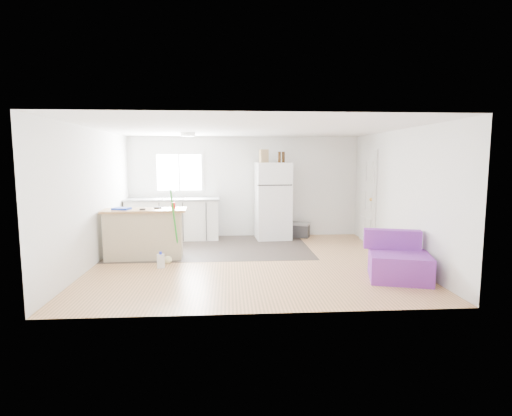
# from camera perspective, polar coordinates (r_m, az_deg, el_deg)

# --- Properties ---
(room) EXTENTS (5.51, 5.01, 2.41)m
(room) POSITION_cam_1_polar(r_m,az_deg,el_deg) (7.16, -0.89, 1.69)
(room) COLOR olive
(room) RESTS_ON ground
(vinyl_zone) EXTENTS (4.05, 2.50, 0.00)m
(vinyl_zone) POSITION_cam_1_polar(r_m,az_deg,el_deg) (8.58, -6.18, -5.57)
(vinyl_zone) COLOR #2D2621
(vinyl_zone) RESTS_ON floor
(window) EXTENTS (1.18, 0.06, 0.98)m
(window) POSITION_cam_1_polar(r_m,az_deg,el_deg) (9.69, -10.91, 5.01)
(window) COLOR white
(window) RESTS_ON back_wall
(interior_door) EXTENTS (0.11, 0.92, 2.10)m
(interior_door) POSITION_cam_1_polar(r_m,az_deg,el_deg) (9.25, 15.70, 1.48)
(interior_door) COLOR white
(interior_door) RESTS_ON right_wall
(ceiling_fixture) EXTENTS (0.30, 0.30, 0.07)m
(ceiling_fixture) POSITION_cam_1_polar(r_m,az_deg,el_deg) (8.38, -9.70, 10.30)
(ceiling_fixture) COLOR white
(ceiling_fixture) RESTS_ON ceiling
(kitchen_cabinets) EXTENTS (2.17, 0.73, 1.25)m
(kitchen_cabinets) POSITION_cam_1_polar(r_m,az_deg,el_deg) (9.48, -11.75, -1.49)
(kitchen_cabinets) COLOR white
(kitchen_cabinets) RESTS_ON floor
(peninsula) EXTENTS (1.55, 0.66, 0.94)m
(peninsula) POSITION_cam_1_polar(r_m,az_deg,el_deg) (7.78, -15.68, -3.55)
(peninsula) COLOR beige
(peninsula) RESTS_ON floor
(refrigerator) EXTENTS (0.83, 0.80, 1.78)m
(refrigerator) POSITION_cam_1_polar(r_m,az_deg,el_deg) (9.34, 2.43, 1.02)
(refrigerator) COLOR white
(refrigerator) RESTS_ON floor
(cooler) EXTENTS (0.55, 0.47, 0.35)m
(cooler) POSITION_cam_1_polar(r_m,az_deg,el_deg) (9.66, 6.27, -3.09)
(cooler) COLOR #303032
(cooler) RESTS_ON floor
(purple_seat) EXTENTS (1.08, 1.06, 0.73)m
(purple_seat) POSITION_cam_1_polar(r_m,az_deg,el_deg) (6.67, 19.63, -7.25)
(purple_seat) COLOR purple
(purple_seat) RESTS_ON floor
(cleaner_jug) EXTENTS (0.14, 0.12, 0.29)m
(cleaner_jug) POSITION_cam_1_polar(r_m,az_deg,el_deg) (7.11, -13.45, -7.35)
(cleaner_jug) COLOR silver
(cleaner_jug) RESTS_ON floor
(mop) EXTENTS (0.26, 0.37, 1.34)m
(mop) POSITION_cam_1_polar(r_m,az_deg,el_deg) (7.38, -12.22, -5.94)
(mop) COLOR green
(mop) RESTS_ON floor
(red_cup) EXTENTS (0.08, 0.08, 0.12)m
(red_cup) POSITION_cam_1_polar(r_m,az_deg,el_deg) (7.66, -11.74, 0.36)
(red_cup) COLOR red
(red_cup) RESTS_ON peninsula
(blue_tray) EXTENTS (0.34, 0.28, 0.04)m
(blue_tray) POSITION_cam_1_polar(r_m,az_deg,el_deg) (7.77, -18.66, -0.09)
(blue_tray) COLOR #132FB3
(blue_tray) RESTS_ON peninsula
(tool_a) EXTENTS (0.15, 0.10, 0.03)m
(tool_a) POSITION_cam_1_polar(r_m,az_deg,el_deg) (7.75, -13.86, 0.04)
(tool_a) COLOR black
(tool_a) RESTS_ON peninsula
(tool_b) EXTENTS (0.11, 0.08, 0.03)m
(tool_b) POSITION_cam_1_polar(r_m,az_deg,el_deg) (7.61, -15.92, -0.17)
(tool_b) COLOR black
(tool_b) RESTS_ON peninsula
(cardboard_box) EXTENTS (0.22, 0.17, 0.30)m
(cardboard_box) POSITION_cam_1_polar(r_m,az_deg,el_deg) (9.25, 1.13, 7.43)
(cardboard_box) COLOR #9E885A
(cardboard_box) RESTS_ON refrigerator
(bottle_left) EXTENTS (0.08, 0.08, 0.25)m
(bottle_left) POSITION_cam_1_polar(r_m,az_deg,el_deg) (9.20, 3.35, 7.27)
(bottle_left) COLOR #381F0A
(bottle_left) RESTS_ON refrigerator
(bottle_right) EXTENTS (0.09, 0.09, 0.25)m
(bottle_right) POSITION_cam_1_polar(r_m,az_deg,el_deg) (9.28, 3.93, 7.26)
(bottle_right) COLOR #381F0A
(bottle_right) RESTS_ON refrigerator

